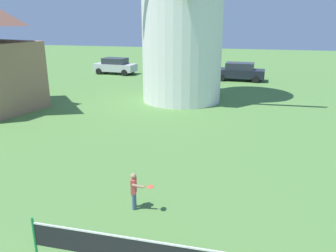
# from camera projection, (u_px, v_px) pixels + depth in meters

# --- Properties ---
(tennis_net) EXTENTS (5.25, 0.06, 1.10)m
(tennis_net) POSITION_uv_depth(u_px,v_px,m) (145.00, 252.00, 6.98)
(tennis_net) COLOR #238E4C
(tennis_net) RESTS_ON ground_plane
(player_far) EXTENTS (0.71, 0.39, 1.12)m
(player_far) POSITION_uv_depth(u_px,v_px,m) (135.00, 189.00, 9.67)
(player_far) COLOR slate
(player_far) RESTS_ON ground_plane
(parked_car_silver) EXTENTS (4.22, 2.20, 1.56)m
(parked_car_silver) POSITION_uv_depth(u_px,v_px,m) (115.00, 66.00, 33.36)
(parked_car_silver) COLOR silver
(parked_car_silver) RESTS_ON ground_plane
(parked_car_blue) EXTENTS (4.09, 2.44, 1.56)m
(parked_car_blue) POSITION_uv_depth(u_px,v_px,m) (176.00, 67.00, 32.22)
(parked_car_blue) COLOR #334C99
(parked_car_blue) RESTS_ON ground_plane
(parked_car_black) EXTENTS (4.36, 2.03, 1.56)m
(parked_car_black) POSITION_uv_depth(u_px,v_px,m) (240.00, 71.00, 29.81)
(parked_car_black) COLOR #1E232D
(parked_car_black) RESTS_ON ground_plane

